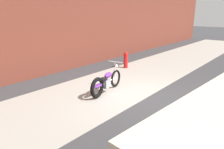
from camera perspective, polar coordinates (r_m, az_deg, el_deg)
ground_plane at (r=7.31m, az=9.36°, el=-6.31°), size 80.00×80.00×0.00m
sidewalk_slab at (r=8.26m, az=-1.09°, el=-3.32°), size 36.00×3.50×0.01m
brick_building_wall at (r=10.37m, az=-16.22°, el=15.01°), size 36.00×0.50×5.28m
motorcycle_purple at (r=7.48m, az=-1.99°, el=-2.27°), size 1.99×0.64×1.03m
fire_hydrant at (r=10.99m, az=3.78°, el=4.00°), size 0.22×0.22×0.84m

